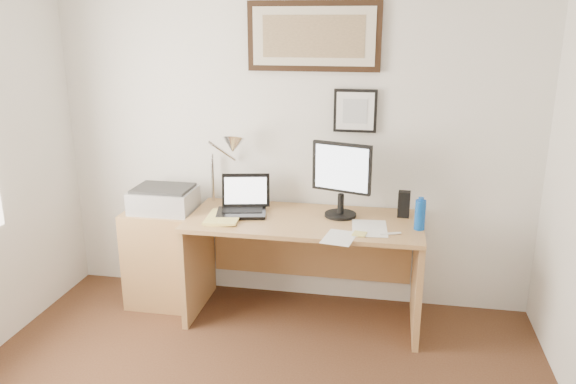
% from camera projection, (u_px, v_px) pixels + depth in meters
% --- Properties ---
extents(wall_back, '(3.50, 0.02, 2.50)m').
position_uv_depth(wall_back, '(292.00, 136.00, 4.07)').
color(wall_back, white).
rests_on(wall_back, ground).
extents(side_cabinet, '(0.50, 0.40, 0.73)m').
position_uv_depth(side_cabinet, '(163.00, 257.00, 4.18)').
color(side_cabinet, '#A37544').
rests_on(side_cabinet, floor).
extents(water_bottle, '(0.07, 0.07, 0.20)m').
position_uv_depth(water_bottle, '(420.00, 215.00, 3.62)').
color(water_bottle, '#0C47A4').
rests_on(water_bottle, desk).
extents(bottle_cap, '(0.04, 0.04, 0.02)m').
position_uv_depth(bottle_cap, '(421.00, 199.00, 3.59)').
color(bottle_cap, '#0C47A4').
rests_on(bottle_cap, water_bottle).
extents(speaker, '(0.09, 0.08, 0.18)m').
position_uv_depth(speaker, '(404.00, 204.00, 3.86)').
color(speaker, black).
rests_on(speaker, desk).
extents(paper_sheet_a, '(0.23, 0.29, 0.00)m').
position_uv_depth(paper_sheet_a, '(339.00, 238.00, 3.51)').
color(paper_sheet_a, white).
rests_on(paper_sheet_a, desk).
extents(paper_sheet_b, '(0.25, 0.34, 0.00)m').
position_uv_depth(paper_sheet_b, '(370.00, 228.00, 3.66)').
color(paper_sheet_b, white).
rests_on(paper_sheet_b, desk).
extents(sticky_pad, '(0.10, 0.10, 0.01)m').
position_uv_depth(sticky_pad, '(360.00, 234.00, 3.55)').
color(sticky_pad, '#E0D46A').
rests_on(sticky_pad, desk).
extents(marker_pen, '(0.14, 0.06, 0.02)m').
position_uv_depth(marker_pen, '(390.00, 234.00, 3.55)').
color(marker_pen, white).
rests_on(marker_pen, desk).
extents(book, '(0.25, 0.33, 0.02)m').
position_uv_depth(book, '(207.00, 217.00, 3.85)').
color(book, '#F0DC71').
rests_on(book, desk).
extents(desk, '(1.60, 0.70, 0.75)m').
position_uv_depth(desk, '(306.00, 246.00, 3.99)').
color(desk, '#A37544').
rests_on(desk, floor).
extents(laptop, '(0.38, 0.36, 0.26)m').
position_uv_depth(laptop, '(243.00, 205.00, 3.95)').
color(laptop, black).
rests_on(laptop, desk).
extents(lcd_monitor, '(0.41, 0.22, 0.52)m').
position_uv_depth(lcd_monitor, '(341.00, 176.00, 3.81)').
color(lcd_monitor, black).
rests_on(lcd_monitor, desk).
extents(printer, '(0.44, 0.34, 0.18)m').
position_uv_depth(printer, '(164.00, 199.00, 4.05)').
color(printer, '#A6A6A9').
rests_on(printer, side_cabinet).
extents(desk_lamp, '(0.29, 0.27, 0.53)m').
position_uv_depth(desk_lamp, '(231.00, 148.00, 3.98)').
color(desk_lamp, silver).
rests_on(desk_lamp, desk).
extents(picture_large, '(0.92, 0.04, 0.47)m').
position_uv_depth(picture_large, '(314.00, 36.00, 3.81)').
color(picture_large, black).
rests_on(picture_large, wall_back).
extents(picture_small, '(0.30, 0.03, 0.30)m').
position_uv_depth(picture_small, '(355.00, 111.00, 3.91)').
color(picture_small, black).
rests_on(picture_small, wall_back).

